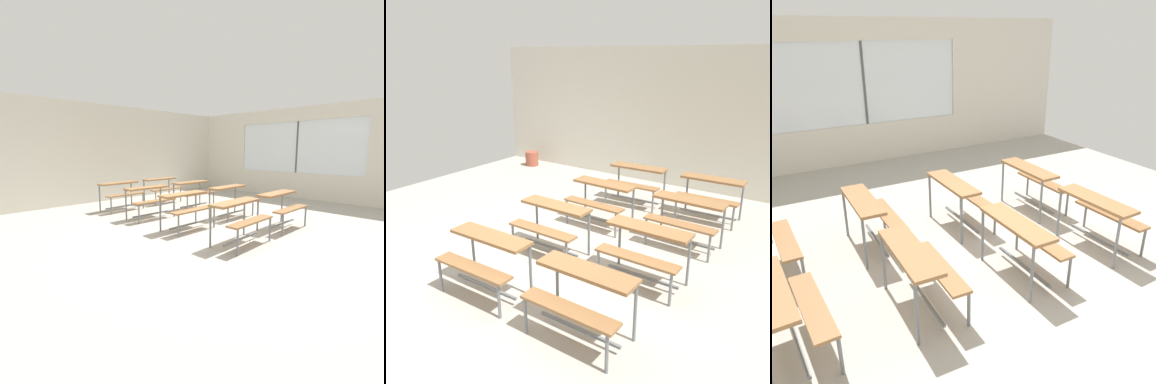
# 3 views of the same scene
# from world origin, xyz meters

# --- Properties ---
(ground) EXTENTS (10.00, 9.00, 0.05)m
(ground) POSITION_xyz_m (0.00, 0.00, -0.03)
(ground) COLOR #ADA89E
(wall_right) EXTENTS (0.12, 9.00, 3.00)m
(wall_right) POSITION_xyz_m (5.00, -0.13, 1.45)
(wall_right) COLOR silver
(wall_right) RESTS_ON ground
(desk_bench_r0c0) EXTENTS (1.11, 0.62, 0.74)m
(desk_bench_r0c0) POSITION_xyz_m (-0.26, -1.03, 0.56)
(desk_bench_r0c0) COLOR olive
(desk_bench_r0c0) RESTS_ON ground
(desk_bench_r0c1) EXTENTS (1.10, 0.60, 0.74)m
(desk_bench_r0c1) POSITION_xyz_m (1.16, -1.04, 0.56)
(desk_bench_r0c1) COLOR olive
(desk_bench_r0c1) RESTS_ON ground
(desk_bench_r1c0) EXTENTS (1.10, 0.60, 0.74)m
(desk_bench_r1c0) POSITION_xyz_m (-0.29, 0.28, 0.56)
(desk_bench_r1c0) COLOR olive
(desk_bench_r1c0) RESTS_ON ground
(desk_bench_r1c1) EXTENTS (1.10, 0.59, 0.74)m
(desk_bench_r1c1) POSITION_xyz_m (1.21, 0.31, 0.56)
(desk_bench_r1c1) COLOR olive
(desk_bench_r1c1) RESTS_ON ground
(desk_bench_r2c0) EXTENTS (1.12, 0.62, 0.74)m
(desk_bench_r2c0) POSITION_xyz_m (-0.27, 1.59, 0.56)
(desk_bench_r2c0) COLOR olive
(desk_bench_r2c0) RESTS_ON ground
(desk_bench_r2c1) EXTENTS (1.11, 0.61, 0.74)m
(desk_bench_r2c1) POSITION_xyz_m (1.24, 1.63, 0.56)
(desk_bench_r2c1) COLOR olive
(desk_bench_r2c1) RESTS_ON ground
(desk_bench_r3c0) EXTENTS (1.13, 0.64, 0.74)m
(desk_bench_r3c0) POSITION_xyz_m (-0.27, 2.89, 0.56)
(desk_bench_r3c0) COLOR olive
(desk_bench_r3c0) RESTS_ON ground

